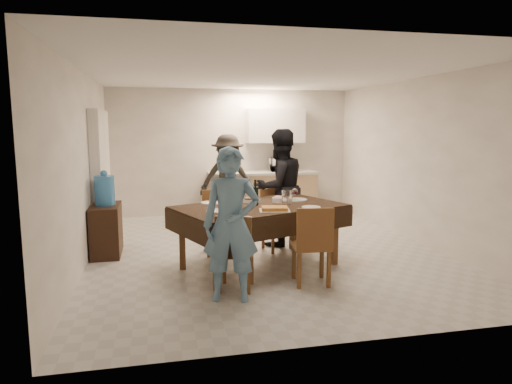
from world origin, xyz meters
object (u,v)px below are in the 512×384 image
Objects in this scene: water_jug at (105,191)px; dining_table at (260,208)px; person_near at (231,225)px; wine_bottle at (255,192)px; water_pitcher at (287,198)px; console at (107,230)px; person_kitchen at (228,178)px; savoury_tart at (275,209)px; microwave at (282,165)px; person_far at (279,188)px.

dining_table is at bearing -27.12° from water_jug.
water_jug is 0.26× the size of person_near.
wine_bottle is 1.68× the size of water_pitcher.
wine_bottle reaches higher than water_jug.
person_kitchen is (2.08, 1.93, 0.48)m from console.
savoury_tart is 0.22× the size of person_kitchen.
person_kitchen is at bearing 20.43° from microwave.
microwave is at bearing 48.91° from dining_table.
savoury_tart is 3.36m from person_kitchen.
savoury_tart is (2.14, -1.42, -0.09)m from water_jug.
wine_bottle is 1.17m from person_far.
savoury_tart is 3.98m from microwave.
person_near is at bearing -138.67° from dining_table.
person_far is at bearing 0.16° from console.
water_jug is 2.09× the size of water_pitcher.
person_kitchen is at bearing 95.79° from water_pitcher.
water_jug is 2.62m from water_pitcher.
microwave is 1.30m from person_kitchen.
microwave is 2.48m from person_far.
person_kitchen is at bearing 68.14° from dining_table.
person_far is at bearing 74.55° from person_near.
person_far is (0.45, 1.43, 0.06)m from savoury_tart.
savoury_tart is at bearing -33.66° from water_jug.
wine_bottle reaches higher than dining_table.
person_kitchen is (-1.21, -0.45, -0.20)m from microwave.
person_kitchen reaches higher than dining_table.
water_jug is 2.59m from person_far.
person_near is at bearing -131.99° from water_pitcher.
savoury_tart is (2.14, -1.42, 0.48)m from console.
dining_table is 1.34× the size of person_far.
water_pitcher is 0.54× the size of savoury_tart.
microwave is (3.29, 2.38, 0.68)m from console.
microwave reaches higher than water_jug.
water_pitcher is at bearing 60.21° from person_near.
wine_bottle is 0.20× the size of person_kitchen.
person_far is (2.59, 0.01, -0.04)m from water_jug.
console is at bearing 153.44° from wine_bottle.
dining_table is at bearing 171.87° from water_pitcher.
person_far is (1.10, 2.10, 0.08)m from person_near.
console is 0.44× the size of person_far.
person_near is (-1.80, -4.48, -0.22)m from microwave.
dining_table is 6.51× the size of savoury_tart.
water_jug is 1.14× the size of savoury_tart.
savoury_tart is (0.15, -0.43, -0.15)m from wine_bottle.
person_near is 2.37m from person_far.
dining_table is at bearing 69.93° from microwave.
savoury_tart reaches higher than console.
savoury_tart is at bearing 73.17° from microwave.
water_jug is at bearing 146.34° from savoury_tart.
console is at bearing 131.86° from dining_table.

